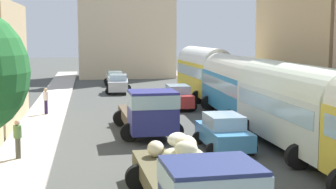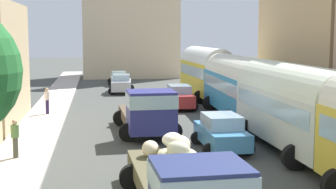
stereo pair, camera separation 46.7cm
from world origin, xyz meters
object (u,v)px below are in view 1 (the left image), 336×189
(car_0, at_px, (118,84))
(car_1, at_px, (115,78))
(cargo_truck_0, at_px, (194,182))
(parked_bus_1, at_px, (296,104))
(parked_bus_2, at_px, (236,83))
(cargo_truck_1, at_px, (149,111))
(pedestrian_0, at_px, (18,138))
(car_2, at_px, (224,132))
(car_3, at_px, (178,97))
(parked_bus_3, at_px, (203,70))
(pedestrian_1, at_px, (46,100))

(car_0, xyz_separation_m, car_1, (0.04, 6.66, -0.09))
(car_1, bearing_deg, cargo_truck_0, -89.61)
(car_0, distance_m, car_1, 6.66)
(parked_bus_1, relative_size, parked_bus_2, 0.93)
(cargo_truck_1, bearing_deg, parked_bus_1, -35.68)
(parked_bus_1, distance_m, pedestrian_0, 12.06)
(car_0, xyz_separation_m, pedestrian_0, (-5.50, -23.01, 0.19))
(cargo_truck_0, height_order, car_2, cargo_truck_0)
(car_2, distance_m, car_3, 12.39)
(parked_bus_1, relative_size, car_3, 2.30)
(parked_bus_3, xyz_separation_m, cargo_truck_0, (-6.22, -25.46, -1.15))
(car_3, relative_size, pedestrian_1, 2.19)
(parked_bus_1, distance_m, cargo_truck_0, 9.77)
(cargo_truck_0, distance_m, cargo_truck_1, 11.82)
(cargo_truck_0, bearing_deg, parked_bus_1, 50.20)
(cargo_truck_1, height_order, car_1, cargo_truck_1)
(parked_bus_2, distance_m, cargo_truck_1, 7.69)
(car_3, bearing_deg, car_1, 102.02)
(car_1, bearing_deg, car_2, -83.29)
(parked_bus_2, distance_m, car_2, 8.84)
(cargo_truck_0, bearing_deg, parked_bus_2, 69.31)
(car_0, relative_size, car_2, 1.02)
(car_1, relative_size, pedestrian_1, 2.18)
(car_1, xyz_separation_m, pedestrian_0, (-5.54, -29.66, 0.28))
(cargo_truck_1, bearing_deg, car_2, -49.66)
(parked_bus_3, bearing_deg, car_1, 118.84)
(pedestrian_1, bearing_deg, car_0, 65.70)
(parked_bus_2, xyz_separation_m, pedestrian_1, (-11.80, 2.37, -1.10))
(car_0, bearing_deg, car_3, -70.21)
(cargo_truck_1, distance_m, pedestrian_0, 7.32)
(cargo_truck_0, bearing_deg, cargo_truck_1, 89.26)
(car_1, bearing_deg, parked_bus_1, -77.73)
(parked_bus_2, height_order, pedestrian_0, parked_bus_2)
(cargo_truck_1, distance_m, car_1, 25.41)
(pedestrian_1, bearing_deg, car_3, 11.79)
(car_2, bearing_deg, parked_bus_3, 79.88)
(car_1, distance_m, pedestrian_0, 30.18)
(cargo_truck_0, relative_size, car_2, 1.88)
(car_1, bearing_deg, parked_bus_2, -72.68)
(cargo_truck_0, distance_m, car_2, 8.87)
(car_3, xyz_separation_m, pedestrian_0, (-9.06, -13.13, 0.18))
(parked_bus_2, bearing_deg, parked_bus_3, 90.00)
(pedestrian_0, bearing_deg, pedestrian_1, 88.97)
(cargo_truck_0, relative_size, cargo_truck_1, 1.09)
(parked_bus_1, bearing_deg, car_0, 105.73)
(parked_bus_2, xyz_separation_m, cargo_truck_1, (-6.06, -4.65, -0.86))
(parked_bus_3, xyz_separation_m, pedestrian_1, (-11.80, -6.63, -1.25))
(parked_bus_1, distance_m, parked_bus_3, 18.00)
(car_2, xyz_separation_m, pedestrian_0, (-8.94, -0.73, 0.20))
(car_3, bearing_deg, cargo_truck_0, -98.98)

